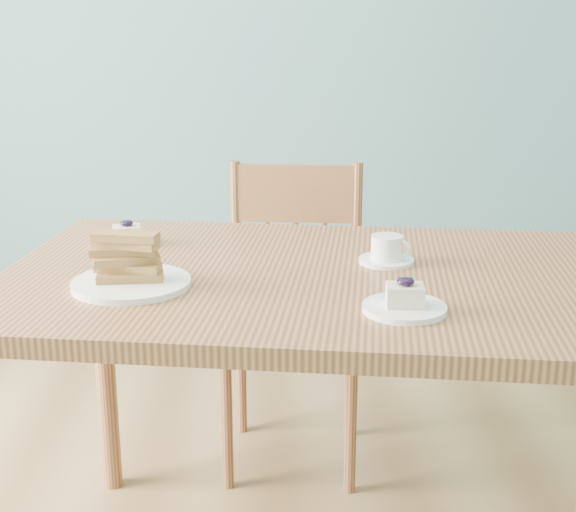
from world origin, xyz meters
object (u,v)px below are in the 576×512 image
at_px(dining_chair, 293,315).
at_px(cheesecake_plate_far, 127,239).
at_px(biscotti_plate, 131,269).
at_px(coffee_cup, 387,251).
at_px(cheesecake_plate_near, 405,303).
at_px(dining_table, 341,308).

xyz_separation_m(dining_chair, cheesecake_plate_far, (-0.43, -0.39, 0.35)).
bearing_deg(biscotti_plate, cheesecake_plate_far, 100.60).
distance_m(cheesecake_plate_far, coffee_cup, 0.65).
bearing_deg(coffee_cup, biscotti_plate, -139.95).
height_order(dining_chair, coffee_cup, dining_chair).
height_order(cheesecake_plate_far, coffee_cup, same).
bearing_deg(cheesecake_plate_near, biscotti_plate, 163.05).
xyz_separation_m(cheesecake_plate_far, coffee_cup, (0.63, -0.17, 0.01)).
xyz_separation_m(dining_chair, coffee_cup, (0.20, -0.56, 0.36)).
relative_size(cheesecake_plate_near, biscotti_plate, 0.65).
relative_size(cheesecake_plate_far, coffee_cup, 1.19).
relative_size(dining_chair, cheesecake_plate_near, 5.70).
bearing_deg(coffee_cup, cheesecake_plate_far, -170.55).
distance_m(dining_chair, coffee_cup, 0.69).
bearing_deg(dining_chair, cheesecake_plate_far, -132.55).
height_order(dining_table, dining_chair, dining_chair).
relative_size(dining_table, cheesecake_plate_far, 10.67).
xyz_separation_m(dining_table, dining_chair, (-0.08, 0.64, -0.26)).
xyz_separation_m(dining_table, cheesecake_plate_far, (-0.51, 0.25, 0.10)).
height_order(dining_table, cheesecake_plate_far, cheesecake_plate_far).
height_order(dining_table, coffee_cup, coffee_cup).
height_order(dining_table, cheesecake_plate_near, cheesecake_plate_near).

